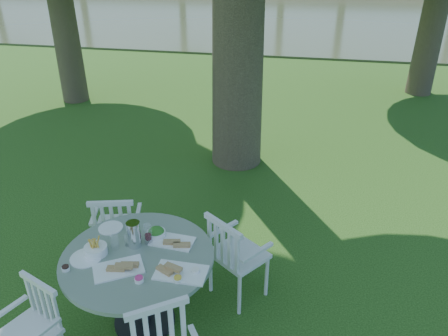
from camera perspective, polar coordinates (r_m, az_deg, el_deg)
The scene contains 7 objects.
ground at distance 5.30m, azimuth -0.42°, elevation -9.16°, with size 140.00×140.00×0.00m, color #14370B.
table at distance 3.98m, azimuth -11.02°, elevation -12.98°, with size 1.31×1.31×0.79m.
chair_ne at distance 4.20m, azimuth 1.01°, elevation -11.03°, with size 0.65×0.64×0.94m.
chair_nw at distance 4.72m, azimuth -13.94°, elevation -7.40°, with size 0.54×0.52×0.90m.
chair_sw at distance 3.96m, azimuth -23.44°, elevation -17.99°, with size 0.54×0.53×0.84m.
tableware at distance 3.89m, azimuth -11.82°, elevation -10.06°, with size 1.19×0.84×0.24m.
river at distance 27.34m, azimuth 9.82°, elevation 20.84°, with size 100.00×28.00×0.12m, color #353D24.
Camera 1 is at (0.85, -4.14, 3.19)m, focal length 35.00 mm.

